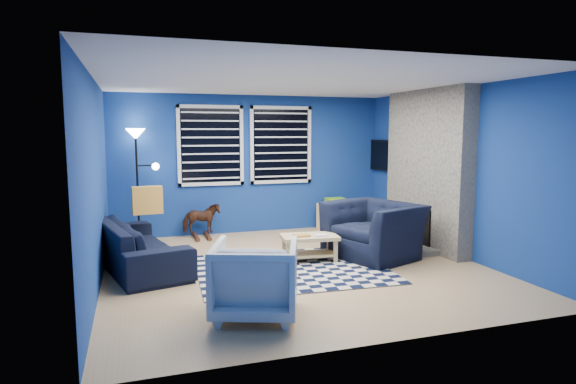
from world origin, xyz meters
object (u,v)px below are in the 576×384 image
(armchair_big, at_px, (374,230))
(cabinet, at_px, (335,215))
(floor_lamp, at_px, (138,149))
(sofa, at_px, (139,245))
(tv, at_px, (384,155))
(armchair_bent, at_px, (255,279))
(coffee_table, at_px, (309,242))
(rocking_horse, at_px, (201,219))

(armchair_big, distance_m, cabinet, 2.11)
(cabinet, relative_size, floor_lamp, 0.38)
(sofa, bearing_deg, tv, -87.03)
(sofa, distance_m, armchair_bent, 2.44)
(armchair_bent, xyz_separation_m, coffee_table, (1.23, 1.76, -0.11))
(cabinet, bearing_deg, coffee_table, -146.20)
(tv, distance_m, sofa, 4.81)
(armchair_bent, relative_size, rocking_horse, 1.33)
(armchair_bent, relative_size, coffee_table, 1.00)
(sofa, xyz_separation_m, floor_lamp, (0.05, 1.60, 1.24))
(sofa, relative_size, coffee_table, 2.59)
(tv, xyz_separation_m, rocking_horse, (-3.42, 0.24, -1.06))
(tv, xyz_separation_m, cabinet, (-0.89, 0.25, -1.14))
(sofa, distance_m, floor_lamp, 2.02)
(sofa, distance_m, armchair_big, 3.35)
(armchair_bent, relative_size, cabinet, 1.18)
(sofa, xyz_separation_m, coffee_table, (2.32, -0.42, -0.04))
(tv, distance_m, coffee_table, 3.02)
(coffee_table, bearing_deg, rocking_horse, 121.97)
(armchair_big, xyz_separation_m, rocking_horse, (-2.24, 2.08, -0.06))
(rocking_horse, bearing_deg, coffee_table, -147.76)
(sofa, xyz_separation_m, armchair_bent, (1.09, -2.18, 0.07))
(armchair_bent, bearing_deg, coffee_table, -104.94)
(armchair_bent, xyz_separation_m, floor_lamp, (-1.04, 3.78, 1.17))
(armchair_bent, bearing_deg, tv, -113.78)
(sofa, height_order, armchair_bent, armchair_bent)
(armchair_big, relative_size, floor_lamp, 0.65)
(armchair_big, relative_size, coffee_table, 1.47)
(floor_lamp, bearing_deg, armchair_bent, -74.64)
(sofa, distance_m, rocking_horse, 1.91)
(coffee_table, xyz_separation_m, cabinet, (1.28, 2.03, -0.01))
(tv, relative_size, sofa, 0.46)
(armchair_big, height_order, rocking_horse, armchair_big)
(coffee_table, xyz_separation_m, floor_lamp, (-2.27, 2.02, 1.28))
(armchair_big, height_order, floor_lamp, floor_lamp)
(tv, xyz_separation_m, armchair_big, (-1.18, -1.84, -1.00))
(cabinet, height_order, floor_lamp, floor_lamp)
(armchair_big, xyz_separation_m, coffee_table, (-0.99, 0.06, -0.13))
(sofa, xyz_separation_m, armchair_big, (3.31, -0.49, 0.08))
(tv, relative_size, rocking_horse, 1.57)
(tv, height_order, armchair_big, tv)
(tv, bearing_deg, armchair_bent, -133.88)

